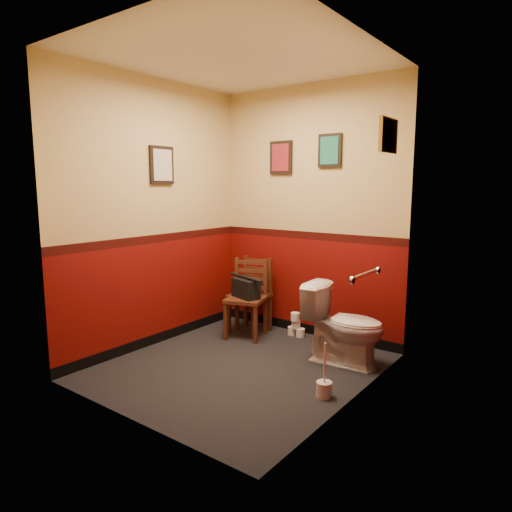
{
  "coord_description": "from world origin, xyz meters",
  "views": [
    {
      "loc": [
        2.5,
        -3.1,
        1.65
      ],
      "look_at": [
        0.0,
        0.25,
        1.0
      ],
      "focal_mm": 32.0,
      "sensor_mm": 36.0,
      "label": 1
    }
  ],
  "objects": [
    {
      "name": "handbag",
      "position": [
        -0.47,
        0.7,
        0.55
      ],
      "size": [
        0.36,
        0.25,
        0.24
      ],
      "rotation": [
        0.0,
        0.0,
        -0.3
      ],
      "color": "black",
      "rests_on": "chair_right"
    },
    {
      "name": "chair_right",
      "position": [
        -0.49,
        0.74,
        0.42
      ],
      "size": [
        0.5,
        0.5,
        0.85
      ],
      "rotation": [
        0.0,
        0.0,
        0.32
      ],
      "color": "#492415",
      "rests_on": "floor"
    },
    {
      "name": "toilet_brush",
      "position": [
        0.91,
        -0.07,
        0.07
      ],
      "size": [
        0.12,
        0.12,
        0.44
      ],
      "color": "silver",
      "rests_on": "floor"
    },
    {
      "name": "ceiling",
      "position": [
        0.0,
        0.0,
        2.7
      ],
      "size": [
        2.2,
        2.4,
        0.0
      ],
      "primitive_type": "cube",
      "rotation": [
        3.14,
        0.0,
        0.0
      ],
      "color": "silver",
      "rests_on": "ground"
    },
    {
      "name": "wall_front",
      "position": [
        0.0,
        -1.2,
        1.35
      ],
      "size": [
        2.2,
        0.0,
        2.7
      ],
      "primitive_type": "cube",
      "rotation": [
        -1.57,
        0.0,
        0.0
      ],
      "color": "#5F0A07",
      "rests_on": "ground"
    },
    {
      "name": "framed_print_right",
      "position": [
        1.08,
        0.6,
        2.05
      ],
      "size": [
        0.04,
        0.34,
        0.28
      ],
      "color": "olive",
      "rests_on": "wall_right"
    },
    {
      "name": "wall_left",
      "position": [
        -1.1,
        0.0,
        1.35
      ],
      "size": [
        0.0,
        2.4,
        2.7
      ],
      "primitive_type": "cube",
      "rotation": [
        1.57,
        0.0,
        1.57
      ],
      "color": "#5F0A07",
      "rests_on": "ground"
    },
    {
      "name": "tp_stack",
      "position": [
        -0.05,
        1.05,
        0.11
      ],
      "size": [
        0.2,
        0.12,
        0.27
      ],
      "color": "silver",
      "rests_on": "floor"
    },
    {
      "name": "grab_bar",
      "position": [
        1.07,
        0.25,
        0.95
      ],
      "size": [
        0.05,
        0.56,
        0.06
      ],
      "color": "silver",
      "rests_on": "wall_right"
    },
    {
      "name": "floor",
      "position": [
        0.0,
        0.0,
        0.0
      ],
      "size": [
        2.2,
        2.4,
        0.0
      ],
      "primitive_type": "cube",
      "color": "black",
      "rests_on": "ground"
    },
    {
      "name": "framed_print_left",
      "position": [
        -1.08,
        0.1,
        1.85
      ],
      "size": [
        0.04,
        0.3,
        0.38
      ],
      "color": "black",
      "rests_on": "wall_left"
    },
    {
      "name": "toilet",
      "position": [
        0.72,
        0.65,
        0.37
      ],
      "size": [
        0.78,
        0.47,
        0.73
      ],
      "primitive_type": "imported",
      "rotation": [
        0.0,
        0.0,
        1.65
      ],
      "color": "white",
      "rests_on": "floor"
    },
    {
      "name": "framed_print_back_a",
      "position": [
        -0.35,
        1.18,
        1.95
      ],
      "size": [
        0.28,
        0.04,
        0.36
      ],
      "color": "black",
      "rests_on": "wall_back"
    },
    {
      "name": "framed_print_back_b",
      "position": [
        0.25,
        1.18,
        2.0
      ],
      "size": [
        0.26,
        0.04,
        0.34
      ],
      "color": "black",
      "rests_on": "wall_back"
    },
    {
      "name": "wall_back",
      "position": [
        0.0,
        1.2,
        1.35
      ],
      "size": [
        2.2,
        0.0,
        2.7
      ],
      "primitive_type": "cube",
      "rotation": [
        1.57,
        0.0,
        0.0
      ],
      "color": "#5F0A07",
      "rests_on": "ground"
    },
    {
      "name": "chair_left",
      "position": [
        -0.55,
        0.9,
        0.42
      ],
      "size": [
        0.41,
        0.41,
        0.84
      ],
      "rotation": [
        0.0,
        0.0,
        0.05
      ],
      "color": "#492415",
      "rests_on": "floor"
    },
    {
      "name": "wall_right",
      "position": [
        1.1,
        0.0,
        1.35
      ],
      "size": [
        0.0,
        2.4,
        2.7
      ],
      "primitive_type": "cube",
      "rotation": [
        1.57,
        0.0,
        -1.57
      ],
      "color": "#5F0A07",
      "rests_on": "ground"
    }
  ]
}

